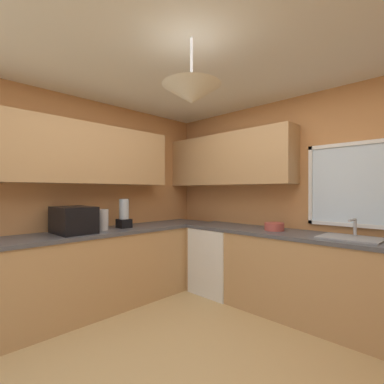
{
  "coord_description": "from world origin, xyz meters",
  "views": [
    {
      "loc": [
        1.46,
        -1.48,
        1.37
      ],
      "look_at": [
        -0.53,
        0.54,
        1.36
      ],
      "focal_mm": 26.21,
      "sensor_mm": 36.0,
      "label": 1
    }
  ],
  "objects_px": {
    "blender_appliance": "(124,215)",
    "sink_assembly": "(351,237)",
    "kettle": "(103,220)",
    "microwave": "(73,220)",
    "dishwasher": "(219,260)",
    "bowl": "(274,227)"
  },
  "relations": [
    {
      "from": "blender_appliance",
      "to": "sink_assembly",
      "type": "bearing_deg",
      "value": 26.02
    },
    {
      "from": "kettle",
      "to": "microwave",
      "type": "bearing_deg",
      "value": -93.37
    },
    {
      "from": "dishwasher",
      "to": "bowl",
      "type": "distance_m",
      "value": 0.95
    },
    {
      "from": "microwave",
      "to": "sink_assembly",
      "type": "relative_size",
      "value": 0.9
    },
    {
      "from": "bowl",
      "to": "blender_appliance",
      "type": "distance_m",
      "value": 1.83
    },
    {
      "from": "sink_assembly",
      "to": "bowl",
      "type": "xyz_separation_m",
      "value": [
        -0.8,
        -0.01,
        0.03
      ]
    },
    {
      "from": "sink_assembly",
      "to": "blender_appliance",
      "type": "relative_size",
      "value": 1.49
    },
    {
      "from": "bowl",
      "to": "microwave",
      "type": "bearing_deg",
      "value": -130.22
    },
    {
      "from": "microwave",
      "to": "kettle",
      "type": "xyz_separation_m",
      "value": [
        0.02,
        0.34,
        -0.02
      ]
    },
    {
      "from": "sink_assembly",
      "to": "bowl",
      "type": "bearing_deg",
      "value": -179.48
    },
    {
      "from": "microwave",
      "to": "blender_appliance",
      "type": "xyz_separation_m",
      "value": [
        0.0,
        0.63,
        0.02
      ]
    },
    {
      "from": "dishwasher",
      "to": "sink_assembly",
      "type": "bearing_deg",
      "value": 1.34
    },
    {
      "from": "kettle",
      "to": "bowl",
      "type": "bearing_deg",
      "value": 43.92
    },
    {
      "from": "dishwasher",
      "to": "kettle",
      "type": "height_order",
      "value": "kettle"
    },
    {
      "from": "sink_assembly",
      "to": "dishwasher",
      "type": "bearing_deg",
      "value": -178.66
    },
    {
      "from": "blender_appliance",
      "to": "dishwasher",
      "type": "bearing_deg",
      "value": 58.19
    },
    {
      "from": "bowl",
      "to": "blender_appliance",
      "type": "relative_size",
      "value": 0.62
    },
    {
      "from": "dishwasher",
      "to": "bowl",
      "type": "relative_size",
      "value": 3.86
    },
    {
      "from": "microwave",
      "to": "blender_appliance",
      "type": "distance_m",
      "value": 0.63
    },
    {
      "from": "kettle",
      "to": "bowl",
      "type": "xyz_separation_m",
      "value": [
        1.44,
        1.38,
        -0.08
      ]
    },
    {
      "from": "sink_assembly",
      "to": "blender_appliance",
      "type": "height_order",
      "value": "blender_appliance"
    },
    {
      "from": "dishwasher",
      "to": "blender_appliance",
      "type": "distance_m",
      "value": 1.4
    }
  ]
}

